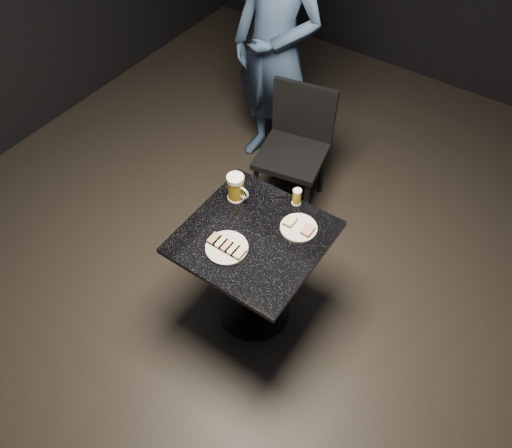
# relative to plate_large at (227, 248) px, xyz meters

# --- Properties ---
(floor) EXTENTS (6.00, 6.00, 0.00)m
(floor) POSITION_rel_plate_large_xyz_m (0.06, 0.15, -0.76)
(floor) COLOR black
(floor) RESTS_ON ground
(room_shell) EXTENTS (6.00, 6.00, 6.00)m
(room_shell) POSITION_rel_plate_large_xyz_m (0.06, 0.15, 1.08)
(room_shell) COLOR black
(room_shell) RESTS_ON ground
(plate_large) EXTENTS (0.21, 0.21, 0.01)m
(plate_large) POSITION_rel_plate_large_xyz_m (0.00, 0.00, 0.00)
(plate_large) COLOR silver
(plate_large) RESTS_ON table
(plate_small) EXTENTS (0.19, 0.19, 0.01)m
(plate_small) POSITION_rel_plate_large_xyz_m (0.23, 0.31, 0.00)
(plate_small) COLOR silver
(plate_small) RESTS_ON table
(patron) EXTENTS (0.76, 0.57, 1.91)m
(patron) POSITION_rel_plate_large_xyz_m (-0.61, 1.37, 0.20)
(patron) COLOR navy
(patron) RESTS_ON floor
(table) EXTENTS (0.70, 0.70, 0.75)m
(table) POSITION_rel_plate_large_xyz_m (0.06, 0.15, -0.25)
(table) COLOR black
(table) RESTS_ON floor
(beer_mug) EXTENTS (0.14, 0.09, 0.16)m
(beer_mug) POSITION_rel_plate_large_xyz_m (-0.16, 0.31, 0.07)
(beer_mug) COLOR white
(beer_mug) RESTS_ON table
(beer_tumbler) EXTENTS (0.05, 0.05, 0.10)m
(beer_tumbler) POSITION_rel_plate_large_xyz_m (0.12, 0.46, 0.04)
(beer_tumbler) COLOR white
(beer_tumbler) RESTS_ON table
(chair) EXTENTS (0.51, 0.51, 0.89)m
(chair) POSITION_rel_plate_large_xyz_m (-0.27, 1.13, -0.25)
(chair) COLOR black
(chair) RESTS_ON floor
(canapes_on_plate_large) EXTENTS (0.20, 0.07, 0.02)m
(canapes_on_plate_large) POSITION_rel_plate_large_xyz_m (0.00, 0.00, 0.02)
(canapes_on_plate_large) COLOR #4C3521
(canapes_on_plate_large) RESTS_ON plate_large
(canapes_on_plate_small) EXTENTS (0.16, 0.07, 0.02)m
(canapes_on_plate_small) POSITION_rel_plate_large_xyz_m (0.23, 0.31, 0.02)
(canapes_on_plate_small) COLOR #4C3521
(canapes_on_plate_small) RESTS_ON plate_small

